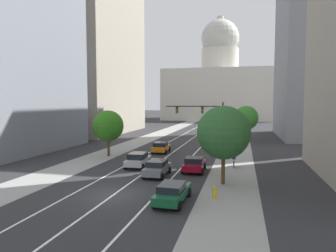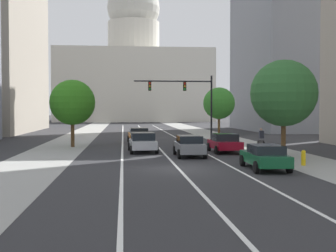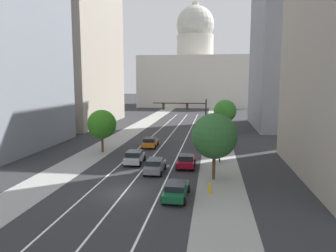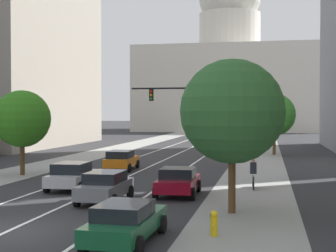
{
  "view_description": "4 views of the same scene",
  "coord_description": "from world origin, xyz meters",
  "px_view_note": "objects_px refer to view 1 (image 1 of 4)",
  "views": [
    {
      "loc": [
        9.24,
        -21.1,
        6.87
      ],
      "look_at": [
        -1.85,
        25.06,
        3.26
      ],
      "focal_mm": 33.21,
      "sensor_mm": 36.0,
      "label": 1
    },
    {
      "loc": [
        -3.0,
        -24.62,
        3.25
      ],
      "look_at": [
        2.08,
        27.06,
        1.39
      ],
      "focal_mm": 48.6,
      "sensor_mm": 36.0,
      "label": 2
    },
    {
      "loc": [
        7.51,
        -26.17,
        9.55
      ],
      "look_at": [
        -0.2,
        29.07,
        1.95
      ],
      "focal_mm": 34.33,
      "sensor_mm": 36.0,
      "label": 3
    },
    {
      "loc": [
        9.24,
        -16.63,
        4.31
      ],
      "look_at": [
        0.81,
        25.8,
        3.17
      ],
      "focal_mm": 53.96,
      "sensor_mm": 36.0,
      "label": 4
    }
  ],
  "objects_px": {
    "car_green": "(172,192)",
    "street_tree_mid_left": "(108,126)",
    "car_silver": "(138,159)",
    "street_tree_near_right": "(224,133)",
    "traffic_signal_mast": "(204,116)",
    "street_tree_mid_right": "(246,118)",
    "cyclist": "(234,159)",
    "capitol_building": "(219,86)",
    "car_orange": "(161,147)",
    "car_gray": "(157,168)",
    "fire_hydrant": "(215,192)",
    "car_crimson": "(194,164)"
  },
  "relations": [
    {
      "from": "car_gray",
      "to": "street_tree_mid_right",
      "type": "height_order",
      "value": "street_tree_mid_right"
    },
    {
      "from": "street_tree_mid_left",
      "to": "street_tree_mid_right",
      "type": "relative_size",
      "value": 0.94
    },
    {
      "from": "car_green",
      "to": "traffic_signal_mast",
      "type": "bearing_deg",
      "value": 3.5
    },
    {
      "from": "car_silver",
      "to": "car_crimson",
      "type": "height_order",
      "value": "car_silver"
    },
    {
      "from": "traffic_signal_mast",
      "to": "street_tree_mid_left",
      "type": "relative_size",
      "value": 1.44
    },
    {
      "from": "cyclist",
      "to": "car_gray",
      "type": "bearing_deg",
      "value": 125.83
    },
    {
      "from": "capitol_building",
      "to": "car_green",
      "type": "distance_m",
      "value": 108.06
    },
    {
      "from": "capitol_building",
      "to": "street_tree_mid_left",
      "type": "xyz_separation_m",
      "value": [
        -7.41,
        -91.0,
        -9.59
      ]
    },
    {
      "from": "car_silver",
      "to": "street_tree_near_right",
      "type": "relative_size",
      "value": 0.64
    },
    {
      "from": "car_crimson",
      "to": "fire_hydrant",
      "type": "xyz_separation_m",
      "value": [
        2.77,
        -8.39,
        -0.28
      ]
    },
    {
      "from": "cyclist",
      "to": "street_tree_near_right",
      "type": "bearing_deg",
      "value": 170.62
    },
    {
      "from": "street_tree_near_right",
      "to": "car_silver",
      "type": "bearing_deg",
      "value": 151.64
    },
    {
      "from": "car_gray",
      "to": "car_orange",
      "type": "distance_m",
      "value": 13.51
    },
    {
      "from": "car_crimson",
      "to": "car_green",
      "type": "xyz_separation_m",
      "value": [
        -0.0,
        -9.85,
        -0.02
      ]
    },
    {
      "from": "car_orange",
      "to": "fire_hydrant",
      "type": "relative_size",
      "value": 4.59
    },
    {
      "from": "car_orange",
      "to": "street_tree_mid_left",
      "type": "height_order",
      "value": "street_tree_mid_left"
    },
    {
      "from": "car_gray",
      "to": "car_green",
      "type": "relative_size",
      "value": 0.9
    },
    {
      "from": "street_tree_mid_left",
      "to": "street_tree_near_right",
      "type": "distance_m",
      "value": 18.44
    },
    {
      "from": "car_silver",
      "to": "street_tree_mid_right",
      "type": "height_order",
      "value": "street_tree_mid_right"
    },
    {
      "from": "fire_hydrant",
      "to": "car_crimson",
      "type": "bearing_deg",
      "value": 108.26
    },
    {
      "from": "street_tree_mid_left",
      "to": "street_tree_mid_right",
      "type": "bearing_deg",
      "value": 49.56
    },
    {
      "from": "car_gray",
      "to": "street_tree_mid_left",
      "type": "height_order",
      "value": "street_tree_mid_left"
    },
    {
      "from": "street_tree_mid_left",
      "to": "street_tree_near_right",
      "type": "bearing_deg",
      "value": -34.75
    },
    {
      "from": "car_orange",
      "to": "traffic_signal_mast",
      "type": "height_order",
      "value": "traffic_signal_mast"
    },
    {
      "from": "car_gray",
      "to": "cyclist",
      "type": "distance_m",
      "value": 8.94
    },
    {
      "from": "traffic_signal_mast",
      "to": "street_tree_mid_right",
      "type": "height_order",
      "value": "traffic_signal_mast"
    },
    {
      "from": "traffic_signal_mast",
      "to": "street_tree_near_right",
      "type": "relative_size",
      "value": 1.28
    },
    {
      "from": "cyclist",
      "to": "street_tree_mid_left",
      "type": "distance_m",
      "value": 16.47
    },
    {
      "from": "capitol_building",
      "to": "fire_hydrant",
      "type": "xyz_separation_m",
      "value": [
        7.41,
        -105.73,
        -13.01
      ]
    },
    {
      "from": "street_tree_near_right",
      "to": "street_tree_mid_right",
      "type": "height_order",
      "value": "street_tree_near_right"
    },
    {
      "from": "car_gray",
      "to": "car_orange",
      "type": "height_order",
      "value": "car_orange"
    },
    {
      "from": "car_crimson",
      "to": "street_tree_near_right",
      "type": "relative_size",
      "value": 0.61
    },
    {
      "from": "car_silver",
      "to": "car_green",
      "type": "height_order",
      "value": "car_silver"
    },
    {
      "from": "cyclist",
      "to": "car_orange",
      "type": "bearing_deg",
      "value": 49.44
    },
    {
      "from": "car_silver",
      "to": "car_crimson",
      "type": "relative_size",
      "value": 1.05
    },
    {
      "from": "street_tree_near_right",
      "to": "cyclist",
      "type": "bearing_deg",
      "value": 84.44
    },
    {
      "from": "car_green",
      "to": "cyclist",
      "type": "bearing_deg",
      "value": -14.72
    },
    {
      "from": "car_gray",
      "to": "street_tree_mid_right",
      "type": "distance_m",
      "value": 30.62
    },
    {
      "from": "car_crimson",
      "to": "car_orange",
      "type": "xyz_separation_m",
      "value": [
        -6.19,
        10.5,
        0.03
      ]
    },
    {
      "from": "capitol_building",
      "to": "traffic_signal_mast",
      "type": "bearing_deg",
      "value": -87.33
    },
    {
      "from": "traffic_signal_mast",
      "to": "street_tree_mid_right",
      "type": "relative_size",
      "value": 1.35
    },
    {
      "from": "car_green",
      "to": "street_tree_mid_right",
      "type": "distance_m",
      "value": 37.0
    },
    {
      "from": "car_orange",
      "to": "street_tree_near_right",
      "type": "xyz_separation_m",
      "value": [
        9.27,
        -14.66,
        3.58
      ]
    },
    {
      "from": "car_gray",
      "to": "cyclist",
      "type": "height_order",
      "value": "cyclist"
    },
    {
      "from": "car_green",
      "to": "street_tree_mid_left",
      "type": "distance_m",
      "value": 20.44
    },
    {
      "from": "capitol_building",
      "to": "car_crimson",
      "type": "bearing_deg",
      "value": -87.27
    },
    {
      "from": "car_orange",
      "to": "traffic_signal_mast",
      "type": "relative_size",
      "value": 0.49
    },
    {
      "from": "street_tree_near_right",
      "to": "car_crimson",
      "type": "bearing_deg",
      "value": 126.59
    },
    {
      "from": "traffic_signal_mast",
      "to": "street_tree_mid_right",
      "type": "bearing_deg",
      "value": 63.28
    },
    {
      "from": "car_crimson",
      "to": "car_orange",
      "type": "relative_size",
      "value": 0.97
    }
  ]
}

